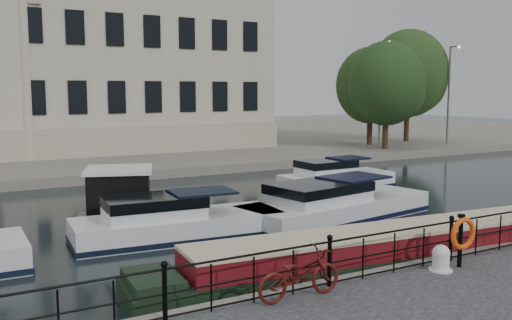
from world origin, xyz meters
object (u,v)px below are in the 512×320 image
at_px(mooring_bollard, 441,259).
at_px(life_ring_post, 463,234).
at_px(narrowboat, 385,257).
at_px(bicycle, 299,274).
at_px(harbour_hut, 120,198).

height_order(mooring_bollard, life_ring_post, life_ring_post).
bearing_deg(narrowboat, mooring_bollard, -84.91).
xyz_separation_m(life_ring_post, narrowboat, (-0.66, 2.09, -1.05)).
distance_m(bicycle, narrowboat, 4.60).
relative_size(bicycle, harbour_hut, 0.50).
height_order(bicycle, narrowboat, bicycle).
xyz_separation_m(bicycle, narrowboat, (4.16, 1.83, -0.73)).
height_order(narrowboat, harbour_hut, harbour_hut).
xyz_separation_m(mooring_bollard, life_ring_post, (0.67, -0.08, 0.55)).
height_order(mooring_bollard, harbour_hut, harbour_hut).
bearing_deg(bicycle, life_ring_post, -92.68).
bearing_deg(life_ring_post, mooring_bollard, 173.46).
bearing_deg(life_ring_post, bicycle, 176.89).
bearing_deg(harbour_hut, bicycle, -66.76).
xyz_separation_m(bicycle, life_ring_post, (4.82, -0.26, 0.32)).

